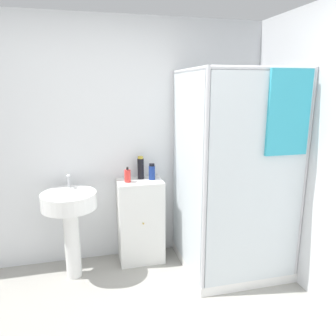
{
  "coord_description": "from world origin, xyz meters",
  "views": [
    {
      "loc": [
        -0.21,
        -1.7,
        1.82
      ],
      "look_at": [
        0.5,
        1.1,
        1.11
      ],
      "focal_mm": 35.0,
      "sensor_mm": 36.0,
      "label": 1
    }
  ],
  "objects_px": {
    "shampoo_bottle_tall_black": "(141,168)",
    "shampoo_bottle_blue": "(152,172)",
    "sink": "(70,213)",
    "soap_dispenser": "(128,176)"
  },
  "relations": [
    {
      "from": "shampoo_bottle_tall_black",
      "to": "soap_dispenser",
      "type": "bearing_deg",
      "value": -147.36
    },
    {
      "from": "soap_dispenser",
      "to": "sink",
      "type": "bearing_deg",
      "value": -166.73
    },
    {
      "from": "shampoo_bottle_tall_black",
      "to": "shampoo_bottle_blue",
      "type": "relative_size",
      "value": 1.41
    },
    {
      "from": "soap_dispenser",
      "to": "shampoo_bottle_tall_black",
      "type": "xyz_separation_m",
      "value": [
        0.15,
        0.1,
        0.05
      ]
    },
    {
      "from": "shampoo_bottle_tall_black",
      "to": "shampoo_bottle_blue",
      "type": "height_order",
      "value": "shampoo_bottle_tall_black"
    },
    {
      "from": "shampoo_bottle_tall_black",
      "to": "shampoo_bottle_blue",
      "type": "xyz_separation_m",
      "value": [
        0.11,
        -0.06,
        -0.03
      ]
    },
    {
      "from": "soap_dispenser",
      "to": "shampoo_bottle_tall_black",
      "type": "distance_m",
      "value": 0.19
    },
    {
      "from": "sink",
      "to": "soap_dispenser",
      "type": "distance_m",
      "value": 0.65
    },
    {
      "from": "sink",
      "to": "soap_dispenser",
      "type": "relative_size",
      "value": 6.3
    },
    {
      "from": "soap_dispenser",
      "to": "shampoo_bottle_blue",
      "type": "relative_size",
      "value": 0.94
    }
  ]
}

